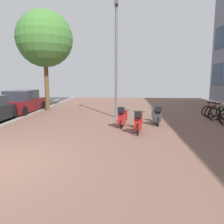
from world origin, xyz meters
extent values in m
cube|color=brown|center=(4.80, 0.00, -0.03)|extent=(14.40, 40.00, 0.05)
cube|color=slate|center=(12.15, 14.80, 2.62)|extent=(0.10, 0.12, 1.94)
torus|color=black|center=(8.58, 6.10, 0.33)|extent=(0.74, 0.23, 0.74)
torus|color=black|center=(8.34, 6.76, 0.34)|extent=(0.75, 0.22, 0.75)
cylinder|color=#AFB4B7|center=(8.75, 6.84, 0.60)|extent=(0.34, 0.10, 0.65)
cylinder|color=#AFB4B7|center=(8.55, 6.80, 0.58)|extent=(0.15, 0.06, 0.59)
cylinder|color=#AFB4B7|center=(8.70, 6.83, 0.90)|extent=(0.42, 0.12, 0.09)
cylinder|color=#AFB4B7|center=(8.47, 6.78, 0.31)|extent=(0.27, 0.08, 0.08)
cylinder|color=#AFB4B7|center=(8.42, 6.77, 0.60)|extent=(0.18, 0.06, 0.54)
cube|color=black|center=(8.49, 6.79, 0.91)|extent=(0.23, 0.13, 0.06)
torus|color=black|center=(8.42, 7.47, 0.33)|extent=(0.73, 0.09, 0.72)
torus|color=black|center=(9.07, 7.49, 0.33)|extent=(0.73, 0.09, 0.72)
cylinder|color=#BA861A|center=(8.81, 7.49, 0.59)|extent=(0.32, 0.05, 0.63)
cylinder|color=#BA861A|center=(8.62, 7.48, 0.56)|extent=(0.14, 0.04, 0.58)
cylinder|color=#BA861A|center=(8.76, 7.48, 0.87)|extent=(0.40, 0.05, 0.08)
cylinder|color=#BA861A|center=(8.55, 7.48, 0.30)|extent=(0.25, 0.04, 0.08)
cylinder|color=#BA861A|center=(8.49, 7.48, 0.59)|extent=(0.17, 0.03, 0.53)
cylinder|color=#BA861A|center=(9.02, 7.49, 0.61)|extent=(0.15, 0.03, 0.58)
cube|color=black|center=(8.57, 7.48, 0.89)|extent=(0.22, 0.10, 0.06)
cylinder|color=#ADADB2|center=(8.96, 7.49, 0.95)|extent=(0.04, 0.48, 0.02)
torus|color=black|center=(8.40, 8.07, 0.30)|extent=(0.66, 0.22, 0.67)
torus|color=black|center=(8.99, 8.21, 0.30)|extent=(0.66, 0.22, 0.67)
cylinder|color=maroon|center=(8.75, 8.15, 0.54)|extent=(0.30, 0.10, 0.59)
cylinder|color=maroon|center=(8.58, 8.11, 0.52)|extent=(0.14, 0.07, 0.53)
cylinder|color=maroon|center=(8.71, 8.14, 0.80)|extent=(0.37, 0.12, 0.08)
cylinder|color=maroon|center=(8.51, 8.10, 0.28)|extent=(0.24, 0.08, 0.07)
cylinder|color=maroon|center=(8.46, 8.08, 0.54)|extent=(0.16, 0.06, 0.49)
cylinder|color=maroon|center=(8.94, 8.20, 0.56)|extent=(0.14, 0.06, 0.53)
cube|color=black|center=(8.53, 8.10, 0.82)|extent=(0.23, 0.14, 0.06)
cylinder|color=#ADADB2|center=(8.88, 8.19, 0.88)|extent=(0.14, 0.47, 0.02)
torus|color=black|center=(3.33, 4.47, 0.21)|extent=(0.10, 0.47, 0.47)
torus|color=black|center=(3.47, 5.80, 0.21)|extent=(0.10, 0.47, 0.47)
cube|color=#AD1B1C|center=(3.40, 5.13, 0.19)|extent=(0.36, 0.78, 0.08)
cube|color=#AD1B1C|center=(3.36, 4.71, 0.44)|extent=(0.36, 0.62, 0.51)
cube|color=black|center=(3.36, 4.71, 0.73)|extent=(0.32, 0.56, 0.06)
cylinder|color=#AD1B1C|center=(3.47, 5.78, 0.45)|extent=(0.08, 0.13, 0.47)
cube|color=#AD1B1C|center=(3.46, 5.70, 0.42)|extent=(0.33, 0.11, 0.47)
cylinder|color=black|center=(3.47, 5.75, 0.68)|extent=(0.52, 0.08, 0.03)
cube|color=black|center=(3.32, 4.42, 0.88)|extent=(0.31, 0.31, 0.24)
torus|color=black|center=(5.07, 5.06, 0.23)|extent=(0.05, 0.52, 0.52)
torus|color=black|center=(5.06, 6.32, 0.23)|extent=(0.05, 0.52, 0.52)
cube|color=#373C43|center=(5.07, 5.69, 0.21)|extent=(0.28, 0.70, 0.08)
cube|color=#373C43|center=(5.07, 5.29, 0.44)|extent=(0.30, 0.55, 0.47)
cube|color=black|center=(5.07, 5.29, 0.71)|extent=(0.26, 0.50, 0.06)
cylinder|color=#373C43|center=(5.06, 6.29, 0.49)|extent=(0.07, 0.12, 0.52)
cube|color=#373C43|center=(5.06, 6.22, 0.47)|extent=(0.32, 0.08, 0.52)
cylinder|color=black|center=(5.06, 6.27, 0.75)|extent=(0.52, 0.03, 0.03)
cube|color=black|center=(5.07, 5.01, 0.86)|extent=(0.28, 0.28, 0.24)
torus|color=black|center=(4.03, 3.37, 0.24)|extent=(0.11, 0.54, 0.54)
torus|color=black|center=(4.15, 4.62, 0.24)|extent=(0.11, 0.54, 0.54)
cube|color=red|center=(4.09, 3.99, 0.22)|extent=(0.35, 0.73, 0.08)
cube|color=red|center=(4.05, 3.59, 0.45)|extent=(0.35, 0.58, 0.47)
cube|color=black|center=(4.05, 3.59, 0.72)|extent=(0.31, 0.53, 0.06)
cylinder|color=red|center=(4.15, 4.59, 0.51)|extent=(0.08, 0.13, 0.54)
cube|color=red|center=(4.14, 4.52, 0.49)|extent=(0.33, 0.11, 0.54)
cylinder|color=black|center=(4.14, 4.57, 0.78)|extent=(0.52, 0.08, 0.03)
cube|color=black|center=(4.02, 3.32, 0.87)|extent=(0.31, 0.31, 0.24)
cylinder|color=black|center=(-2.68, 6.61, 0.31)|extent=(0.20, 0.62, 0.62)
cube|color=maroon|center=(-3.33, 8.64, 0.52)|extent=(1.83, 3.95, 0.70)
cube|color=#282D38|center=(-3.33, 8.83, 1.17)|extent=(1.54, 2.15, 0.61)
cylinder|color=black|center=(-4.21, 10.10, 0.31)|extent=(0.20, 0.62, 0.62)
cylinder|color=black|center=(-2.46, 10.10, 0.31)|extent=(0.20, 0.62, 0.62)
cylinder|color=black|center=(-2.46, 7.19, 0.31)|extent=(0.20, 0.62, 0.62)
cylinder|color=slate|center=(2.98, 7.35, 3.08)|extent=(0.14, 0.14, 6.17)
cube|color=#4C4C51|center=(2.98, 7.35, 6.29)|extent=(0.20, 0.52, 0.18)
cylinder|color=brown|center=(-1.96, 9.83, 1.79)|extent=(0.29, 0.29, 3.57)
sphere|color=#447D34|center=(-1.96, 9.83, 4.89)|extent=(3.78, 3.78, 3.78)
camera|label=1|loc=(3.50, -5.37, 2.32)|focal=35.44mm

